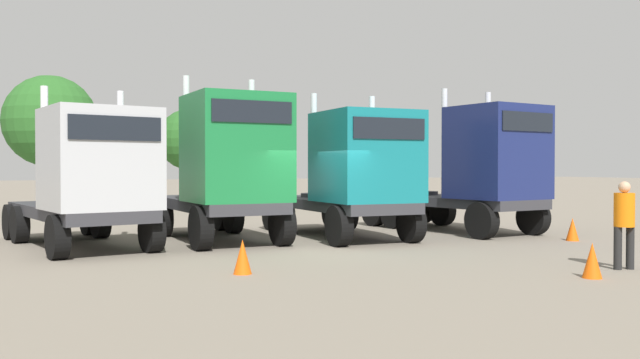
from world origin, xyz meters
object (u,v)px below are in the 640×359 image
object	(u,v)px
semi_truck_silver	(91,178)
traffic_cone_near	(592,260)
semi_truck_green	(228,168)
semi_truck_teal	(355,174)
semi_truck_navy	(480,169)
visitor_in_hivis	(624,218)
traffic_cone_far	(572,229)
traffic_cone_mid	(243,257)

from	to	relation	value
semi_truck_silver	traffic_cone_near	world-z (taller)	semi_truck_silver
semi_truck_green	semi_truck_teal	size ratio (longest dim) A/B	0.99
semi_truck_green	traffic_cone_near	size ratio (longest dim) A/B	9.58
semi_truck_green	semi_truck_navy	xyz separation A→B (m)	(7.93, -0.34, -0.06)
semi_truck_silver	semi_truck_green	xyz separation A→B (m)	(3.53, 0.19, 0.26)
semi_truck_teal	traffic_cone_near	size ratio (longest dim) A/B	9.64
semi_truck_teal	visitor_in_hivis	world-z (taller)	semi_truck_teal
semi_truck_green	semi_truck_teal	world-z (taller)	semi_truck_green
semi_truck_teal	traffic_cone_far	distance (m)	6.32
traffic_cone_near	traffic_cone_far	xyz separation A→B (m)	(4.31, 5.14, -0.01)
traffic_cone_mid	semi_truck_navy	bearing A→B (deg)	28.19
traffic_cone_mid	traffic_cone_far	xyz separation A→B (m)	(10.22, 2.19, -0.01)
traffic_cone_far	traffic_cone_near	bearing A→B (deg)	-129.98
semi_truck_silver	visitor_in_hivis	distance (m)	12.25
semi_truck_teal	traffic_cone_far	world-z (taller)	semi_truck_teal
semi_truck_silver	semi_truck_navy	size ratio (longest dim) A/B	1.00
semi_truck_green	traffic_cone_mid	size ratio (longest dim) A/B	9.50
semi_truck_green	semi_truck_teal	distance (m)	3.61
visitor_in_hivis	semi_truck_green	bearing A→B (deg)	51.12
semi_truck_teal	semi_truck_navy	xyz separation A→B (m)	(4.36, 0.15, 0.11)
semi_truck_green	semi_truck_teal	xyz separation A→B (m)	(3.57, -0.49, -0.17)
semi_truck_green	traffic_cone_mid	world-z (taller)	semi_truck_green
semi_truck_green	traffic_cone_far	size ratio (longest dim) A/B	9.90
semi_truck_navy	traffic_cone_far	distance (m)	3.35
semi_truck_green	semi_truck_navy	distance (m)	7.94
semi_truck_navy	traffic_cone_near	xyz separation A→B (m)	(-3.07, -7.77, -1.67)
semi_truck_green	traffic_cone_near	world-z (taller)	semi_truck_green
semi_truck_navy	visitor_in_hivis	world-z (taller)	semi_truck_navy
semi_truck_silver	traffic_cone_mid	xyz separation A→B (m)	(2.47, -4.96, -1.46)
traffic_cone_far	semi_truck_green	bearing A→B (deg)	162.10
visitor_in_hivis	traffic_cone_mid	xyz separation A→B (m)	(-7.32, 2.37, -0.70)
traffic_cone_near	traffic_cone_mid	xyz separation A→B (m)	(-5.91, 2.95, 0.00)
semi_truck_silver	traffic_cone_near	bearing A→B (deg)	33.81
semi_truck_teal	semi_truck_green	bearing A→B (deg)	-99.61
semi_truck_silver	semi_truck_teal	size ratio (longest dim) A/B	1.05
traffic_cone_mid	semi_truck_silver	bearing A→B (deg)	116.50
traffic_cone_mid	traffic_cone_far	bearing A→B (deg)	12.10
traffic_cone_near	visitor_in_hivis	bearing A→B (deg)	22.62
semi_truck_teal	semi_truck_navy	world-z (taller)	semi_truck_navy
semi_truck_green	semi_truck_navy	bearing A→B (deg)	82.97
semi_truck_green	semi_truck_silver	bearing A→B (deg)	-91.49
semi_truck_teal	traffic_cone_mid	world-z (taller)	semi_truck_teal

